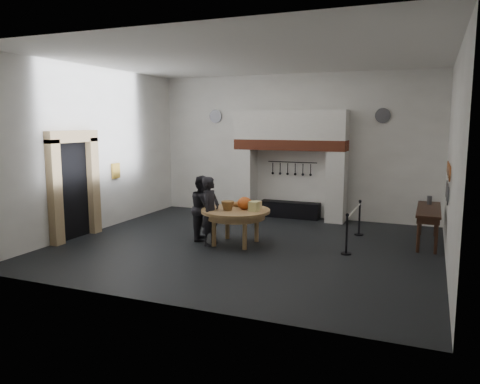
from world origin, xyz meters
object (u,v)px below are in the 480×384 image
at_px(visitor_far, 203,208).
at_px(side_table, 429,209).
at_px(iron_range, 290,210).
at_px(barrier_post_far, 359,219).
at_px(work_table, 236,211).
at_px(visitor_near, 210,211).
at_px(barrier_post_near, 347,235).

relative_size(visitor_far, side_table, 0.76).
xyz_separation_m(iron_range, barrier_post_far, (2.39, -1.55, 0.20)).
bearing_deg(visitor_far, side_table, -92.48).
height_order(work_table, barrier_post_far, barrier_post_far).
distance_m(work_table, visitor_near, 0.62).
height_order(barrier_post_near, barrier_post_far, same).
bearing_deg(iron_range, barrier_post_near, -56.05).
bearing_deg(visitor_near, barrier_post_far, -51.96).
distance_m(side_table, barrier_post_near, 2.47).
height_order(visitor_near, barrier_post_near, visitor_near).
height_order(iron_range, visitor_far, visitor_far).
xyz_separation_m(work_table, visitor_far, (-0.94, 0.09, -0.01)).
relative_size(iron_range, barrier_post_far, 2.11).
distance_m(visitor_near, side_table, 5.41).
relative_size(iron_range, barrier_post_near, 2.11).
bearing_deg(iron_range, work_table, -95.05).
height_order(iron_range, barrier_post_far, barrier_post_far).
relative_size(visitor_near, visitor_far, 1.02).
bearing_deg(work_table, visitor_near, -150.02).
bearing_deg(barrier_post_far, visitor_near, -143.26).
bearing_deg(barrier_post_near, iron_range, 123.95).
relative_size(side_table, barrier_post_far, 2.44).
xyz_separation_m(iron_range, barrier_post_near, (2.39, -3.55, 0.20)).
distance_m(work_table, visitor_far, 0.95).
xyz_separation_m(side_table, barrier_post_far, (-1.71, 0.27, -0.42)).
relative_size(work_table, visitor_near, 1.01).
bearing_deg(visitor_far, visitor_near, -155.60).
bearing_deg(side_table, visitor_far, -161.88).
distance_m(barrier_post_near, barrier_post_far, 2.00).
height_order(iron_range, visitor_near, visitor_near).
relative_size(barrier_post_near, barrier_post_far, 1.00).
bearing_deg(barrier_post_far, barrier_post_near, -90.00).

